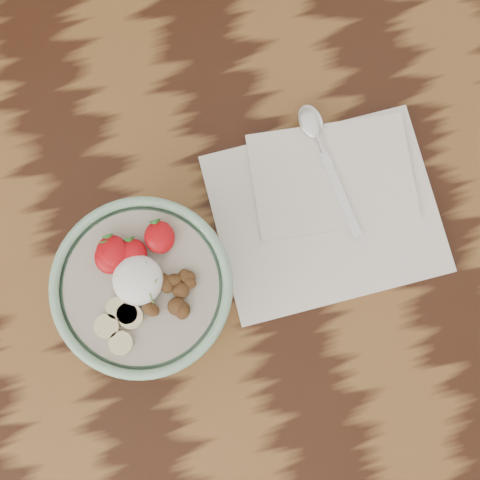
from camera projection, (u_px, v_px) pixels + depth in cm
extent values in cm
cube|color=black|center=(256.00, 222.00, 86.86)|extent=(160.00, 90.00, 4.00)
cylinder|color=#89B997|center=(153.00, 293.00, 82.88)|extent=(8.85, 8.85, 1.26)
torus|color=#89B997|center=(141.00, 287.00, 72.67)|extent=(20.13, 20.13, 1.16)
cylinder|color=#BFB19E|center=(142.00, 287.00, 73.29)|extent=(17.08, 17.08, 1.05)
ellipsoid|color=white|center=(138.00, 280.00, 71.81)|extent=(5.52, 5.52, 3.03)
ellipsoid|color=#B5080E|center=(160.00, 237.00, 72.64)|extent=(3.35, 3.68, 1.84)
cone|color=#286623|center=(156.00, 224.00, 72.56)|extent=(1.40, 1.03, 1.52)
ellipsoid|color=#B5080E|center=(113.00, 253.00, 72.31)|extent=(3.61, 3.97, 1.99)
cone|color=#286623|center=(108.00, 238.00, 72.25)|extent=(1.40, 1.03, 1.52)
ellipsoid|color=#B5080E|center=(133.00, 254.00, 72.47)|extent=(3.03, 3.33, 1.67)
cone|color=#286623|center=(129.00, 241.00, 72.36)|extent=(1.40, 1.03, 1.52)
ellipsoid|color=#B5080E|center=(109.00, 258.00, 72.33)|extent=(3.27, 3.59, 1.80)
cone|color=#286623|center=(105.00, 245.00, 72.24)|extent=(1.40, 1.03, 1.52)
cylinder|color=beige|center=(131.00, 317.00, 71.89)|extent=(2.69, 2.69, 0.70)
cylinder|color=beige|center=(107.00, 326.00, 71.75)|extent=(2.70, 2.70, 0.70)
cylinder|color=beige|center=(117.00, 308.00, 72.03)|extent=(2.40, 2.40, 0.70)
cylinder|color=beige|center=(121.00, 343.00, 71.48)|extent=(2.61, 2.61, 0.70)
cylinder|color=beige|center=(127.00, 314.00, 71.94)|extent=(2.29, 2.29, 0.70)
ellipsoid|color=brown|center=(183.00, 311.00, 71.71)|extent=(2.31, 2.47, 1.54)
ellipsoid|color=brown|center=(151.00, 309.00, 71.71)|extent=(2.41, 2.46, 1.41)
ellipsoid|color=brown|center=(185.00, 276.00, 72.45)|extent=(2.01, 2.03, 0.84)
ellipsoid|color=brown|center=(190.00, 277.00, 72.46)|extent=(1.53, 1.56, 0.69)
ellipsoid|color=brown|center=(190.00, 283.00, 72.33)|extent=(1.87, 1.90, 1.08)
ellipsoid|color=brown|center=(180.00, 291.00, 72.14)|extent=(1.83, 1.70, 0.88)
ellipsoid|color=brown|center=(167.00, 285.00, 72.17)|extent=(2.18, 2.27, 1.36)
ellipsoid|color=brown|center=(177.00, 306.00, 71.75)|extent=(2.86, 2.86, 1.48)
ellipsoid|color=brown|center=(182.00, 290.00, 72.14)|extent=(1.97, 2.07, 1.29)
ellipsoid|color=brown|center=(174.00, 280.00, 72.27)|extent=(1.90, 1.61, 1.13)
ellipsoid|color=brown|center=(162.00, 279.00, 72.27)|extent=(2.27, 2.19, 0.92)
cylinder|color=#558B3A|center=(129.00, 280.00, 70.87)|extent=(1.55, 0.54, 0.23)
cylinder|color=#558B3A|center=(154.00, 284.00, 70.81)|extent=(1.03, 1.01, 0.22)
cylinder|color=#558B3A|center=(128.00, 275.00, 70.95)|extent=(1.26, 0.93, 0.23)
cylinder|color=#558B3A|center=(122.00, 270.00, 71.02)|extent=(1.53, 1.15, 0.24)
cylinder|color=#558B3A|center=(132.00, 291.00, 70.70)|extent=(0.46, 1.34, 0.23)
cylinder|color=#558B3A|center=(151.00, 297.00, 70.61)|extent=(0.26, 1.45, 0.23)
cylinder|color=#558B3A|center=(137.00, 288.00, 70.75)|extent=(0.89, 1.32, 0.23)
cylinder|color=#558B3A|center=(126.00, 272.00, 70.99)|extent=(0.84, 1.19, 0.22)
cylinder|color=#558B3A|center=(141.00, 264.00, 71.13)|extent=(1.32, 0.33, 0.23)
cylinder|color=#558B3A|center=(138.00, 289.00, 70.73)|extent=(1.08, 0.75, 0.22)
cube|color=white|center=(325.00, 214.00, 84.45)|extent=(28.32, 23.18, 1.06)
cube|color=white|center=(332.00, 176.00, 84.30)|extent=(21.87, 16.43, 0.64)
cube|color=silver|center=(341.00, 195.00, 83.45)|extent=(2.05, 11.55, 0.35)
cylinder|color=silver|center=(319.00, 142.00, 84.27)|extent=(0.95, 3.05, 0.70)
ellipsoid|color=silver|center=(311.00, 121.00, 84.54)|extent=(3.43, 4.83, 0.95)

